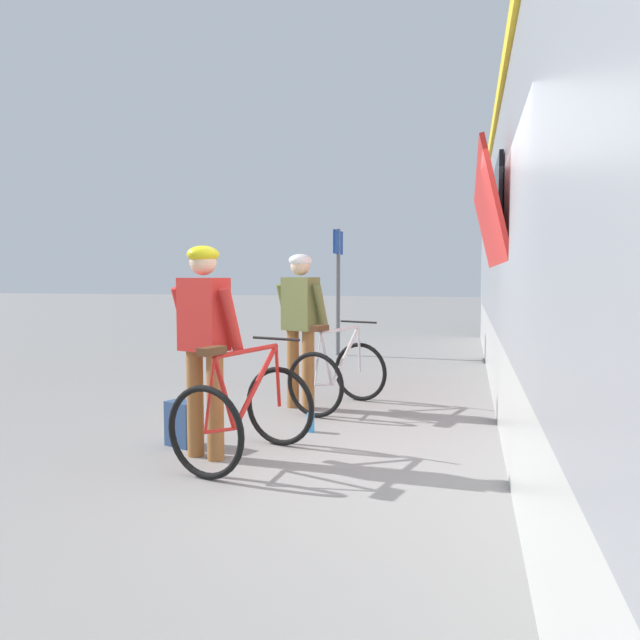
{
  "coord_description": "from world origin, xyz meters",
  "views": [
    {
      "loc": [
        0.92,
        -4.53,
        1.51
      ],
      "look_at": [
        -0.59,
        1.57,
        1.05
      ],
      "focal_mm": 33.48,
      "sensor_mm": 36.0,
      "label": 1
    }
  ],
  "objects": [
    {
      "name": "ground_plane",
      "position": [
        0.0,
        0.0,
        0.0
      ],
      "size": [
        80.0,
        80.0,
        0.0
      ],
      "primitive_type": "plane",
      "color": "gray"
    },
    {
      "name": "cyclist_near_in_olive",
      "position": [
        -0.92,
        1.96,
        1.05
      ],
      "size": [
        0.66,
        0.46,
        1.76
      ],
      "color": "#935B2D",
      "rests_on": "ground"
    },
    {
      "name": "cyclist_far_in_red",
      "position": [
        -1.18,
        -0.02,
        1.05
      ],
      "size": [
        0.66,
        0.43,
        1.76
      ],
      "color": "#935B2D",
      "rests_on": "ground"
    },
    {
      "name": "bicycle_near_silver",
      "position": [
        -0.49,
        2.05,
        0.4
      ],
      "size": [
        1.01,
        1.24,
        0.99
      ],
      "color": "black",
      "rests_on": "ground"
    },
    {
      "name": "bicycle_far_red",
      "position": [
        -0.83,
        -0.02,
        0.4
      ],
      "size": [
        0.96,
        1.22,
        0.99
      ],
      "color": "black",
      "rests_on": "ground"
    },
    {
      "name": "backpack_on_platform",
      "position": [
        -1.54,
        0.26,
        0.2
      ],
      "size": [
        0.33,
        0.27,
        0.4
      ],
      "primitive_type": "cube",
      "rotation": [
        0.0,
        0.0,
        -0.36
      ],
      "color": "navy",
      "rests_on": "ground"
    },
    {
      "name": "water_bottle_near_the_bikes",
      "position": [
        -0.54,
        0.99,
        0.09
      ],
      "size": [
        0.07,
        0.07,
        0.19
      ],
      "primitive_type": "cylinder",
      "color": "#338CCC",
      "rests_on": "ground"
    },
    {
      "name": "platform_sign_post",
      "position": [
        -1.48,
        6.56,
        1.62
      ],
      "size": [
        0.08,
        0.7,
        2.4
      ],
      "color": "#595B60",
      "rests_on": "ground"
    }
  ]
}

